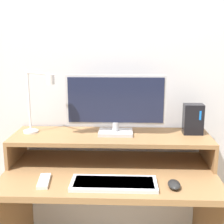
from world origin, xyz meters
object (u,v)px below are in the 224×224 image
Objects in this scene: keyboard at (114,183)px; desk_lamp at (38,102)px; router_dock at (193,119)px; mouse at (174,185)px; remote_control at (44,181)px; monitor at (116,103)px.

desk_lamp is at bearing 145.71° from keyboard.
keyboard is (-0.42, -0.34, -0.23)m from router_dock.
mouse is 0.63× the size of remote_control.
remote_control is (-0.75, -0.32, -0.23)m from router_dock.
remote_control is (-0.33, -0.30, -0.32)m from monitor.
remote_control is (-0.61, 0.03, -0.01)m from mouse.
desk_lamp reaches higher than mouse.
keyboard is at bearing -89.75° from monitor.
desk_lamp is 0.86× the size of keyboard.
router_dock is 1.10× the size of remote_control.
monitor is 0.53m from mouse.
remote_control is (-0.33, 0.01, -0.00)m from keyboard.
remote_control is (0.09, -0.27, -0.32)m from desk_lamp.
router_dock is (0.84, 0.05, -0.10)m from desk_lamp.
desk_lamp is 0.82m from mouse.
keyboard is (0.42, -0.29, -0.32)m from desk_lamp.
mouse is at bearing -23.18° from desk_lamp.
monitor is 3.55× the size of remote_control.
monitor is at bearing -177.38° from router_dock.
router_dock is at bearing 38.68° from keyboard.
remote_control is at bearing 177.50° from keyboard.
desk_lamp is 2.06× the size of router_dock.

